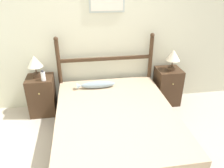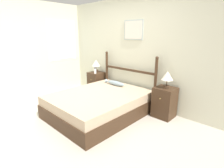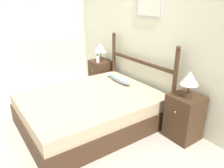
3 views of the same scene
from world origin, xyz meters
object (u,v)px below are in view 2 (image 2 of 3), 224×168
object	(u,v)px
table_lamp_left	(96,64)
bed	(100,104)
fish_pillow	(115,83)
nightstand_right	(164,102)
table_lamp_right	(167,77)
bottle	(95,71)
nightstand_left	(97,83)

from	to	relation	value
table_lamp_left	bed	bearing A→B (deg)	-38.83
table_lamp_left	fish_pillow	world-z (taller)	table_lamp_left
bed	fish_pillow	bearing A→B (deg)	105.05
nightstand_right	table_lamp_right	bearing A→B (deg)	-47.28
bottle	table_lamp_right	bearing A→B (deg)	2.58
bottle	fish_pillow	xyz separation A→B (m)	(0.80, -0.05, -0.19)
bottle	table_lamp_left	bearing A→B (deg)	129.50
bed	nightstand_right	world-z (taller)	nightstand_right
bed	fish_pillow	size ratio (longest dim) A/B	3.35
nightstand_right	table_lamp_left	world-z (taller)	table_lamp_left
table_lamp_left	fish_pillow	distance (m)	1.01
bed	table_lamp_left	size ratio (longest dim) A/B	5.78
nightstand_left	table_lamp_right	world-z (taller)	table_lamp_right
table_lamp_right	fish_pillow	size ratio (longest dim) A/B	0.58
fish_pillow	bottle	bearing A→B (deg)	176.59
bottle	fish_pillow	world-z (taller)	bottle
bed	nightstand_left	distance (m)	1.38
nightstand_left	table_lamp_left	world-z (taller)	table_lamp_left
table_lamp_right	nightstand_right	bearing A→B (deg)	132.72
nightstand_right	table_lamp_right	distance (m)	0.56
nightstand_left	table_lamp_right	xyz separation A→B (m)	(2.17, -0.03, 0.56)
table_lamp_left	bottle	bearing A→B (deg)	-50.50
nightstand_right	bottle	world-z (taller)	bottle
nightstand_right	bottle	size ratio (longest dim) A/B	3.66
fish_pillow	nightstand_left	bearing A→B (deg)	169.25
bed	nightstand_left	size ratio (longest dim) A/B	3.15
nightstand_left	fish_pillow	size ratio (longest dim) A/B	1.06
bed	table_lamp_left	bearing A→B (deg)	141.17
table_lamp_right	fish_pillow	distance (m)	1.34
nightstand_right	bed	bearing A→B (deg)	-141.14
nightstand_right	bottle	bearing A→B (deg)	-176.65
bed	table_lamp_left	world-z (taller)	table_lamp_left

